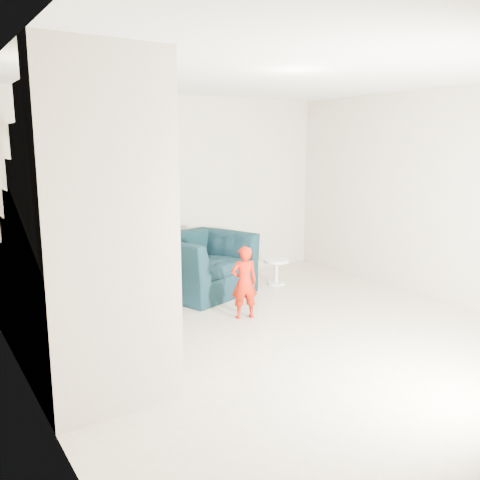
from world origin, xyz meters
name	(u,v)px	position (x,y,z in m)	size (l,w,h in m)	color
floor	(291,339)	(0.00, 0.00, 0.00)	(5.50, 5.50, 0.00)	tan
ceiling	(296,70)	(0.00, 0.00, 2.70)	(5.50, 5.50, 0.00)	silver
back_wall	(173,190)	(0.00, 2.75, 1.35)	(5.00, 5.00, 0.00)	#B6AF94
left_wall	(27,235)	(-2.50, 0.00, 1.35)	(5.50, 5.50, 0.00)	#B6AF94
right_wall	(448,197)	(2.50, 0.00, 1.35)	(5.50, 5.50, 0.00)	#B6AF94
armchair	(201,265)	(0.02, 1.97, 0.40)	(1.24, 1.08, 0.80)	black
toddler	(244,282)	(-0.04, 0.82, 0.43)	(0.31, 0.21, 0.86)	#A12605
side_table	(276,267)	(1.15, 1.78, 0.25)	(0.37, 0.37, 0.37)	white
staircase	(78,265)	(-2.00, 0.55, 0.95)	(1.02, 3.03, 3.62)	#ADA089
cushion	(192,244)	(0.02, 2.22, 0.64)	(0.43, 0.12, 0.41)	black
throw	(168,264)	(-0.51, 1.86, 0.51)	(0.04, 0.44, 0.49)	black
phone	(251,255)	(0.04, 0.81, 0.75)	(0.02, 0.05, 0.10)	black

